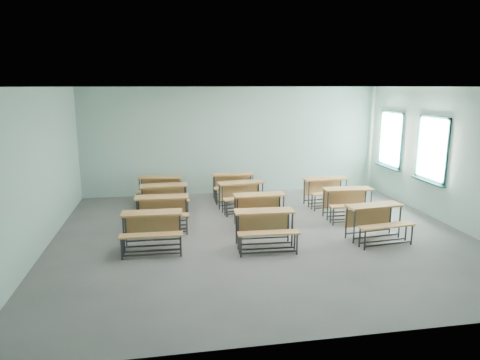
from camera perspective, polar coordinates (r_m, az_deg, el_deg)
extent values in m
cube|color=slate|center=(9.51, 3.00, -7.43)|extent=(9.00, 8.00, 0.02)
cube|color=silver|center=(8.94, 3.23, 12.37)|extent=(9.00, 8.00, 0.02)
cube|color=#A3CCBE|center=(12.98, -0.86, 5.26)|extent=(9.00, 0.02, 3.20)
cube|color=#A3CCBE|center=(5.37, 12.77, -5.40)|extent=(9.00, 0.02, 3.20)
cube|color=#A3CCBE|center=(9.21, -25.42, 1.10)|extent=(0.02, 8.00, 3.20)
cube|color=#A3CCBE|center=(11.01, 26.68, 2.65)|extent=(0.02, 8.00, 3.20)
cube|color=#1A4B49|center=(13.41, 19.24, 1.90)|extent=(0.06, 1.20, 0.06)
cube|color=#1A4B49|center=(13.24, 19.72, 8.47)|extent=(0.06, 1.20, 0.06)
cube|color=#1A4B49|center=(12.81, 20.71, 4.82)|extent=(0.06, 0.06, 1.60)
cube|color=#1A4B49|center=(13.80, 18.33, 5.48)|extent=(0.06, 0.06, 1.60)
cube|color=#1A4B49|center=(13.30, 19.48, 5.16)|extent=(0.04, 0.04, 1.48)
cube|color=#1A4B49|center=(13.30, 19.48, 5.16)|extent=(0.04, 1.08, 0.04)
cube|color=#1A4B49|center=(13.40, 19.07, 1.65)|extent=(0.14, 1.28, 0.04)
cube|color=white|center=(13.31, 19.57, 5.16)|extent=(0.01, 1.08, 1.48)
cube|color=#1A4B49|center=(11.74, 23.92, 0.11)|extent=(0.06, 1.20, 0.06)
cube|color=#1A4B49|center=(11.54, 24.59, 7.60)|extent=(0.06, 1.20, 0.06)
cube|color=#1A4B49|center=(11.15, 25.87, 3.36)|extent=(0.06, 0.06, 1.60)
cube|color=#1A4B49|center=(12.08, 22.76, 4.25)|extent=(0.06, 0.06, 1.60)
cube|color=#1A4B49|center=(11.61, 24.25, 3.82)|extent=(0.04, 0.04, 1.48)
cube|color=#1A4B49|center=(11.61, 24.25, 3.82)|extent=(0.04, 1.08, 0.04)
cube|color=#1A4B49|center=(11.73, 23.73, -0.19)|extent=(0.14, 1.28, 0.04)
cube|color=white|center=(11.63, 24.36, 3.82)|extent=(0.01, 1.08, 1.48)
cube|color=#B97E43|center=(8.76, -11.67, -4.33)|extent=(1.21, 0.43, 0.04)
cube|color=#B97E43|center=(9.02, -11.52, -5.85)|extent=(1.14, 0.05, 0.41)
cylinder|color=#313335|center=(8.77, -15.23, -7.06)|extent=(0.04, 0.04, 0.71)
cylinder|color=#313335|center=(8.70, -7.97, -6.89)|extent=(0.04, 0.04, 0.71)
cylinder|color=#313335|center=(9.07, -15.00, -6.39)|extent=(0.04, 0.04, 0.71)
cylinder|color=#313335|center=(9.01, -7.99, -6.22)|extent=(0.04, 0.04, 0.71)
cube|color=#313335|center=(8.81, -11.54, -8.55)|extent=(1.10, 0.06, 0.03)
cube|color=#313335|center=(9.11, -11.44, -7.84)|extent=(1.10, 0.06, 0.03)
cube|color=#B97E43|center=(8.39, -11.76, -7.21)|extent=(1.21, 0.28, 0.04)
cylinder|color=#313335|center=(8.44, -15.50, -8.93)|extent=(0.04, 0.04, 0.42)
cylinder|color=#313335|center=(8.36, -7.92, -8.78)|extent=(0.04, 0.04, 0.42)
cylinder|color=#313335|center=(8.61, -15.35, -8.48)|extent=(0.04, 0.04, 0.42)
cylinder|color=#313335|center=(8.54, -7.93, -8.32)|extent=(0.04, 0.04, 0.42)
cube|color=#313335|center=(8.43, -11.69, -9.68)|extent=(1.10, 0.06, 0.03)
cube|color=#313335|center=(8.60, -11.62, -9.21)|extent=(1.10, 0.06, 0.03)
cube|color=#B97E43|center=(8.71, 3.24, -4.18)|extent=(1.22, 0.45, 0.04)
cube|color=#B97E43|center=(8.97, 3.00, -5.71)|extent=(1.14, 0.07, 0.41)
cylinder|color=#313335|center=(8.59, -0.23, -7.02)|extent=(0.04, 0.04, 0.71)
cylinder|color=#313335|center=(8.79, 6.96, -6.67)|extent=(0.04, 0.04, 0.71)
cylinder|color=#313335|center=(8.89, -0.49, -6.34)|extent=(0.04, 0.04, 0.71)
cylinder|color=#313335|center=(9.08, 6.46, -6.02)|extent=(0.04, 0.04, 0.71)
cube|color=#313335|center=(8.76, 3.38, -8.43)|extent=(1.10, 0.08, 0.03)
cube|color=#313335|center=(9.05, 3.00, -7.72)|extent=(1.10, 0.08, 0.03)
cube|color=#B97E43|center=(8.35, 3.82, -7.07)|extent=(1.21, 0.30, 0.04)
cylinder|color=#313335|center=(8.26, 0.13, -8.94)|extent=(0.04, 0.04, 0.42)
cylinder|color=#313335|center=(8.46, 7.63, -8.51)|extent=(0.04, 0.04, 0.42)
cylinder|color=#313335|center=(8.43, -0.04, -8.47)|extent=(0.04, 0.04, 0.42)
cylinder|color=#313335|center=(8.63, 7.30, -8.07)|extent=(0.04, 0.04, 0.42)
cube|color=#313335|center=(8.39, 3.92, -9.55)|extent=(1.10, 0.08, 0.03)
cube|color=#313335|center=(8.56, 3.67, -9.09)|extent=(1.10, 0.08, 0.03)
cube|color=#B97E43|center=(9.54, 17.45, -3.27)|extent=(1.24, 0.53, 0.04)
cube|color=#B97E43|center=(9.77, 16.73, -4.72)|extent=(1.14, 0.15, 0.41)
cylinder|color=#313335|center=(9.23, 14.99, -6.07)|extent=(0.04, 0.04, 0.71)
cylinder|color=#313335|center=(9.83, 20.51, -5.31)|extent=(0.04, 0.04, 0.71)
cylinder|color=#313335|center=(9.49, 13.99, -5.51)|extent=(0.04, 0.04, 0.71)
cylinder|color=#313335|center=(10.07, 19.42, -4.80)|extent=(0.04, 0.04, 0.71)
cube|color=#313335|center=(9.60, 17.74, -7.14)|extent=(1.10, 0.16, 0.03)
cube|color=#313335|center=(9.85, 16.70, -6.57)|extent=(1.10, 0.16, 0.03)
cube|color=#B97E43|center=(9.25, 18.98, -5.79)|extent=(1.22, 0.39, 0.04)
cylinder|color=#313335|center=(8.94, 16.32, -7.75)|extent=(0.04, 0.04, 0.42)
cylinder|color=#313335|center=(9.57, 21.93, -6.84)|extent=(0.04, 0.04, 0.42)
cylinder|color=#313335|center=(9.09, 15.67, -7.37)|extent=(0.04, 0.04, 0.42)
cylinder|color=#313335|center=(9.71, 21.23, -6.51)|extent=(0.04, 0.04, 0.42)
cube|color=#313335|center=(9.29, 19.16, -8.03)|extent=(1.10, 0.16, 0.03)
cube|color=#313335|center=(9.43, 18.49, -7.67)|extent=(1.10, 0.16, 0.03)
cube|color=#B97E43|center=(9.94, -10.38, -2.26)|extent=(1.21, 0.45, 0.04)
cube|color=#B97E43|center=(10.20, -10.27, -3.66)|extent=(1.14, 0.06, 0.41)
cylinder|color=#313335|center=(9.93, -13.52, -4.67)|extent=(0.04, 0.04, 0.71)
cylinder|color=#313335|center=(9.88, -7.14, -4.51)|extent=(0.04, 0.04, 0.71)
cylinder|color=#313335|center=(10.24, -13.35, -4.15)|extent=(0.04, 0.04, 0.71)
cylinder|color=#313335|center=(10.19, -7.16, -3.99)|extent=(0.04, 0.04, 0.71)
cube|color=#313335|center=(9.97, -10.28, -6.00)|extent=(1.10, 0.07, 0.03)
cube|color=#313335|center=(10.27, -10.21, -5.44)|extent=(1.10, 0.07, 0.03)
cube|color=#B97E43|center=(9.56, -10.44, -4.71)|extent=(1.21, 0.30, 0.04)
cylinder|color=#313335|center=(9.59, -13.71, -6.23)|extent=(0.04, 0.04, 0.42)
cylinder|color=#313335|center=(9.53, -7.08, -6.08)|extent=(0.04, 0.04, 0.42)
cylinder|color=#313335|center=(9.76, -13.60, -5.88)|extent=(0.04, 0.04, 0.42)
cylinder|color=#313335|center=(9.71, -7.10, -5.73)|extent=(0.04, 0.04, 0.42)
cube|color=#313335|center=(9.58, -10.38, -6.89)|extent=(1.10, 0.07, 0.03)
cube|color=#313335|center=(9.76, -10.33, -6.53)|extent=(1.10, 0.07, 0.03)
cube|color=#B97E43|center=(10.00, 2.59, -1.98)|extent=(1.21, 0.43, 0.04)
cube|color=#B97E43|center=(10.25, 2.33, -3.38)|extent=(1.14, 0.05, 0.41)
cylinder|color=#313335|center=(9.84, -0.33, -4.48)|extent=(0.04, 0.04, 0.71)
cylinder|color=#313335|center=(10.09, 5.83, -4.11)|extent=(0.04, 0.04, 0.71)
cylinder|color=#313335|center=(10.14, -0.67, -3.97)|extent=(0.04, 0.04, 0.71)
cylinder|color=#313335|center=(10.39, 5.32, -3.62)|extent=(0.04, 0.04, 0.71)
cube|color=#313335|center=(10.03, 2.77, -5.70)|extent=(1.10, 0.05, 0.03)
cube|color=#313335|center=(10.32, 2.35, -5.16)|extent=(1.10, 0.05, 0.03)
cube|color=#B97E43|center=(9.63, 3.25, -4.39)|extent=(1.21, 0.28, 0.04)
cylinder|color=#313335|center=(9.49, 0.14, -6.05)|extent=(0.04, 0.04, 0.42)
cylinder|color=#313335|center=(9.76, 6.52, -5.62)|extent=(0.04, 0.04, 0.42)
cylinder|color=#313335|center=(9.67, -0.08, -5.70)|extent=(0.04, 0.04, 0.42)
cylinder|color=#313335|center=(9.93, 6.19, -5.29)|extent=(0.04, 0.04, 0.42)
cube|color=#313335|center=(9.65, 3.37, -6.56)|extent=(1.10, 0.05, 0.03)
cube|color=#313335|center=(9.83, 3.09, -6.21)|extent=(1.10, 0.05, 0.03)
cube|color=#B97E43|center=(10.88, 14.18, -1.18)|extent=(1.22, 0.45, 0.04)
cube|color=#B97E43|center=(11.12, 13.75, -2.48)|extent=(1.14, 0.07, 0.41)
cylinder|color=#313335|center=(10.64, 11.62, -3.44)|extent=(0.04, 0.04, 0.71)
cylinder|color=#313335|center=(11.04, 17.04, -3.16)|extent=(0.04, 0.04, 0.71)
cylinder|color=#313335|center=(10.93, 11.08, -2.99)|extent=(0.04, 0.04, 0.71)
cylinder|color=#313335|center=(11.32, 16.38, -2.74)|extent=(0.04, 0.04, 0.71)
cube|color=#313335|center=(10.90, 14.31, -4.59)|extent=(1.10, 0.08, 0.03)
cube|color=#313335|center=(11.18, 13.71, -4.13)|extent=(1.10, 0.08, 0.03)
cube|color=#B97E43|center=(10.52, 15.05, -3.36)|extent=(1.21, 0.30, 0.04)
cylinder|color=#313335|center=(10.30, 12.33, -4.85)|extent=(0.04, 0.04, 0.42)
cylinder|color=#313335|center=(10.72, 17.90, -4.50)|extent=(0.04, 0.04, 0.42)
cylinder|color=#313335|center=(10.47, 11.99, -4.55)|extent=(0.04, 0.04, 0.42)
cylinder|color=#313335|center=(10.88, 17.48, -4.22)|extent=(0.04, 0.04, 0.42)
cube|color=#313335|center=(10.54, 15.13, -5.34)|extent=(1.10, 0.08, 0.03)
cube|color=#313335|center=(10.70, 14.75, -5.04)|extent=(1.10, 0.08, 0.03)
cube|color=#B97E43|center=(11.11, -10.14, -0.71)|extent=(1.22, 0.45, 0.04)
cube|color=#B97E43|center=(11.36, -10.12, -2.00)|extent=(1.14, 0.07, 0.41)
cylinder|color=#313335|center=(11.04, -12.89, -2.92)|extent=(0.04, 0.04, 0.71)
cylinder|color=#313335|center=(11.07, -7.19, -2.66)|extent=(0.04, 0.04, 0.71)
cylinder|color=#313335|center=(11.35, -12.88, -2.50)|extent=(0.04, 0.04, 0.71)
cylinder|color=#313335|center=(11.38, -7.33, -2.25)|extent=(0.04, 0.04, 0.71)
cube|color=#313335|center=(11.11, -9.98, -4.06)|extent=(1.10, 0.07, 0.03)
cube|color=#313335|center=(11.42, -10.05, -3.62)|extent=(1.10, 0.07, 0.03)
cube|color=#B97E43|center=(10.71, -9.98, -2.83)|extent=(1.21, 0.30, 0.04)
cylinder|color=#313335|center=(10.68, -12.87, -4.27)|extent=(0.04, 0.04, 0.42)
cylinder|color=#313335|center=(10.71, -6.96, -3.98)|extent=(0.04, 0.04, 0.42)
cylinder|color=#313335|center=(10.86, -12.86, -3.98)|extent=(0.04, 0.04, 0.42)
cylinder|color=#313335|center=(10.89, -7.06, -3.71)|extent=(0.04, 0.04, 0.42)
cube|color=#313335|center=(10.72, -9.89, -4.78)|extent=(1.10, 0.07, 0.03)
cube|color=#313335|center=(10.90, -9.93, -4.49)|extent=(1.10, 0.07, 0.03)
cube|color=#B97E43|center=(11.25, 0.13, -0.35)|extent=(1.24, 0.56, 0.04)
cube|color=#B97E43|center=(11.49, -0.15, -1.64)|extent=(1.13, 0.17, 0.41)
cylinder|color=#313335|center=(11.04, -2.34, -2.62)|extent=(0.04, 0.04, 0.71)
cylinder|color=#313335|center=(11.36, 3.02, -2.18)|extent=(0.04, 0.04, 0.71)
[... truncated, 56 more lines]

